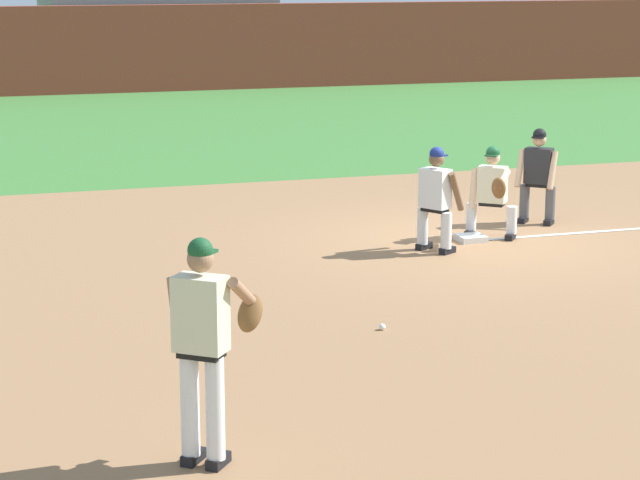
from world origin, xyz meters
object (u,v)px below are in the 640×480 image
pitcher (205,338)px  first_baseman (492,189)px  baseball (382,327)px  umpire (538,172)px  first_base_bag (471,238)px  baserunner (436,195)px

pitcher → first_baseman: 8.91m
baseball → first_baseman: first_baseman is taller
umpire → first_base_bag: bearing=-150.3°
first_baseman → umpire: 1.34m
first_base_bag → baseball: 4.62m
pitcher → baserunner: bearing=54.2°
pitcher → first_baseman: (5.67, 6.87, -0.33)m
first_baseman → first_base_bag: bearing=-167.2°
first_base_bag → pitcher: pitcher is taller
pitcher → baserunner: size_ratio=1.27×
first_base_bag → umpire: size_ratio=0.26×
baseball → umpire: size_ratio=0.05×
baserunner → pitcher: bearing=-125.8°
baseball → umpire: bearing=47.6°
first_base_bag → baseball: bearing=-126.0°
pitcher → first_baseman: size_ratio=1.39×
baserunner → baseball: bearing=-121.0°
baserunner → first_base_bag: bearing=31.2°
baseball → first_baseman: bearing=51.2°
first_baseman → baserunner: (-1.09, -0.53, 0.06)m
baseball → pitcher: 4.14m
baseball → first_baseman: (3.07, 3.82, 0.69)m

